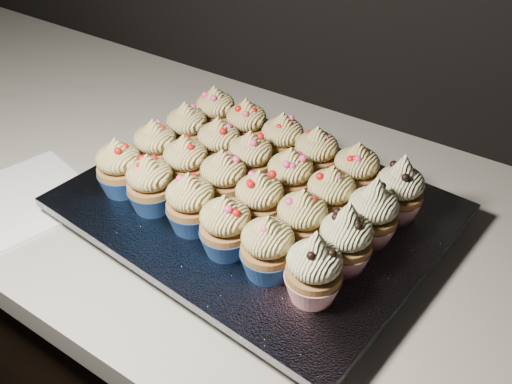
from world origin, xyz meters
TOP-DOWN VIEW (x-y plane):
  - worktop at (0.00, 1.70)m, footprint 2.44×0.64m
  - napkin at (-0.38, 1.51)m, footprint 0.22×0.22m
  - baking_tray at (-0.07, 1.66)m, footprint 0.46×0.37m
  - foil_lining at (-0.07, 1.66)m, footprint 0.50×0.41m
  - cupcake_0 at (-0.24, 1.58)m, footprint 0.06×0.06m
  - cupcake_1 at (-0.18, 1.57)m, footprint 0.06×0.06m
  - cupcake_2 at (-0.11, 1.57)m, footprint 0.06×0.06m
  - cupcake_3 at (-0.05, 1.56)m, footprint 0.06×0.06m
  - cupcake_4 at (0.01, 1.56)m, footprint 0.06×0.06m
  - cupcake_5 at (0.07, 1.56)m, footprint 0.06×0.06m
  - cupcake_6 at (-0.23, 1.64)m, footprint 0.06×0.06m
  - cupcake_7 at (-0.17, 1.64)m, footprint 0.06×0.06m
  - cupcake_8 at (-0.11, 1.64)m, footprint 0.06×0.06m
  - cupcake_9 at (-0.04, 1.63)m, footprint 0.06×0.06m
  - cupcake_10 at (0.02, 1.62)m, footprint 0.06×0.06m
  - cupcake_11 at (0.08, 1.62)m, footprint 0.06×0.06m
  - cupcake_12 at (-0.23, 1.71)m, footprint 0.06×0.06m
  - cupcake_13 at (-0.16, 1.70)m, footprint 0.06×0.06m
  - cupcake_14 at (-0.10, 1.69)m, footprint 0.06×0.06m
  - cupcake_15 at (-0.04, 1.69)m, footprint 0.06×0.06m
  - cupcake_16 at (0.03, 1.68)m, footprint 0.06×0.06m
  - cupcake_17 at (0.08, 1.68)m, footprint 0.06×0.06m
  - cupcake_18 at (-0.22, 1.77)m, footprint 0.06×0.06m
  - cupcake_19 at (-0.16, 1.76)m, footprint 0.06×0.06m
  - cupcake_20 at (-0.09, 1.76)m, footprint 0.06×0.06m
  - cupcake_21 at (-0.04, 1.75)m, footprint 0.06×0.06m
  - cupcake_22 at (0.03, 1.75)m, footprint 0.06×0.06m
  - cupcake_23 at (0.09, 1.74)m, footprint 0.06×0.06m

SIDE VIEW (x-z plane):
  - worktop at x=0.00m, z-range 0.86..0.90m
  - napkin at x=-0.38m, z-range 0.90..0.90m
  - baking_tray at x=-0.07m, z-range 0.90..0.92m
  - foil_lining at x=-0.07m, z-range 0.92..0.93m
  - cupcake_0 at x=-0.24m, z-range 0.93..1.01m
  - cupcake_1 at x=-0.18m, z-range 0.93..1.01m
  - cupcake_2 at x=-0.11m, z-range 0.93..1.01m
  - cupcake_3 at x=-0.05m, z-range 0.93..1.01m
  - cupcake_4 at x=0.01m, z-range 0.93..1.01m
  - cupcake_6 at x=-0.23m, z-range 0.93..1.01m
  - cupcake_7 at x=-0.17m, z-range 0.93..1.01m
  - cupcake_8 at x=-0.11m, z-range 0.93..1.01m
  - cupcake_9 at x=-0.04m, z-range 0.93..1.01m
  - cupcake_10 at x=0.02m, z-range 0.93..1.01m
  - cupcake_12 at x=-0.23m, z-range 0.93..1.01m
  - cupcake_13 at x=-0.16m, z-range 0.93..1.01m
  - cupcake_14 at x=-0.10m, z-range 0.93..1.01m
  - cupcake_15 at x=-0.04m, z-range 0.93..1.01m
  - cupcake_16 at x=0.03m, z-range 0.93..1.01m
  - cupcake_18 at x=-0.22m, z-range 0.93..1.01m
  - cupcake_19 at x=-0.16m, z-range 0.93..1.01m
  - cupcake_20 at x=-0.09m, z-range 0.93..1.01m
  - cupcake_21 at x=-0.04m, z-range 0.93..1.01m
  - cupcake_22 at x=0.03m, z-range 0.93..1.01m
  - cupcake_5 at x=0.07m, z-range 0.93..1.02m
  - cupcake_11 at x=0.08m, z-range 0.93..1.02m
  - cupcake_17 at x=0.08m, z-range 0.93..1.02m
  - cupcake_23 at x=0.09m, z-range 0.93..1.02m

